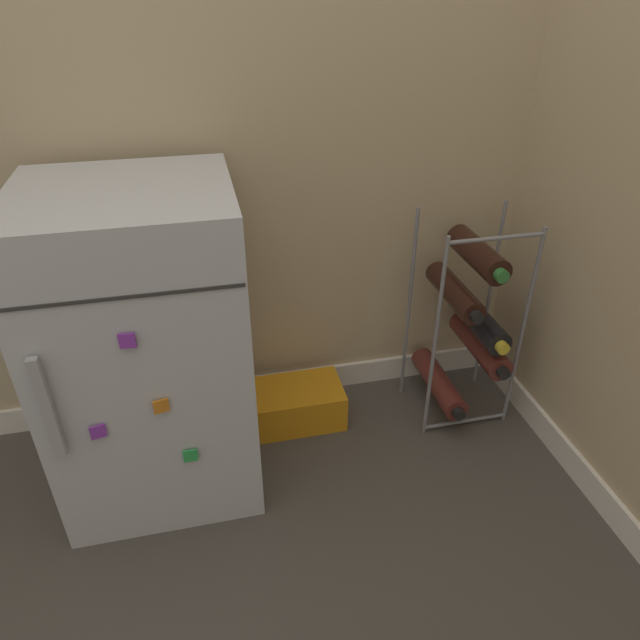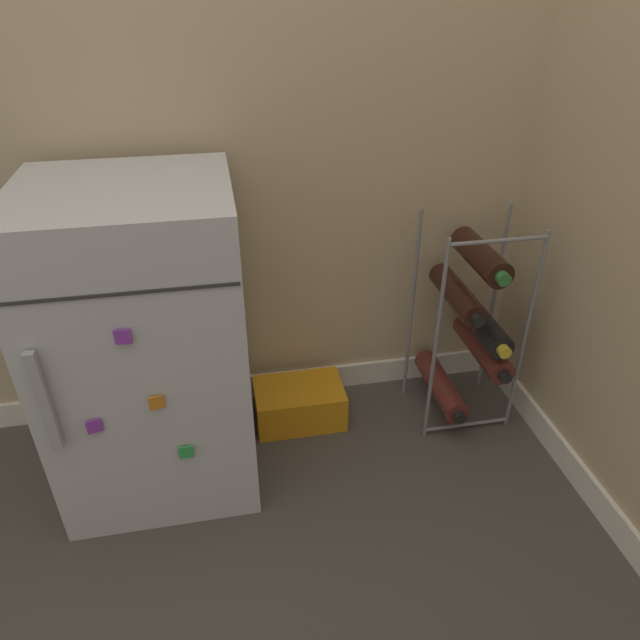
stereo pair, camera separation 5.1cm
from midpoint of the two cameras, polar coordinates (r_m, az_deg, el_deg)
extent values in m
plane|color=#423D38|center=(1.72, -3.85, -18.58)|extent=(14.00, 14.00, 0.00)
cube|color=tan|center=(1.67, -9.32, 28.95)|extent=(6.74, 0.06, 2.50)
cube|color=silver|center=(2.07, -6.37, -6.58)|extent=(6.74, 0.01, 0.09)
cube|color=#B7BABF|center=(1.61, -17.66, -2.78)|extent=(0.52, 0.49, 0.89)
cube|color=#2D2D2D|center=(1.26, -20.23, 2.10)|extent=(0.51, 0.00, 0.01)
cube|color=#9E9EA3|center=(1.42, -26.53, -8.01)|extent=(0.02, 0.02, 0.27)
cube|color=orange|center=(1.41, -16.61, -8.17)|extent=(0.04, 0.01, 0.04)
cube|color=purple|center=(1.47, -22.25, -10.21)|extent=(0.04, 0.01, 0.04)
cube|color=green|center=(1.52, -13.78, -12.94)|extent=(0.04, 0.01, 0.04)
cube|color=purple|center=(1.31, -19.77, -1.88)|extent=(0.04, 0.01, 0.04)
cylinder|color=slate|center=(1.75, 10.59, -2.45)|extent=(0.01, 0.01, 0.71)
cylinder|color=slate|center=(1.87, 18.83, -1.24)|extent=(0.01, 0.01, 0.71)
cylinder|color=slate|center=(1.92, 8.14, 1.16)|extent=(0.01, 0.01, 0.71)
cylinder|color=slate|center=(2.04, 15.84, 2.05)|extent=(0.01, 0.01, 0.71)
cylinder|color=slate|center=(2.01, 13.55, -9.79)|extent=(0.29, 0.01, 0.01)
cylinder|color=slate|center=(1.65, 16.42, 7.84)|extent=(0.29, 0.01, 0.01)
cylinder|color=#56231E|center=(2.00, 11.02, -6.15)|extent=(0.08, 0.31, 0.08)
cylinder|color=black|center=(1.89, 12.95, -9.13)|extent=(0.04, 0.02, 0.04)
cylinder|color=#56231E|center=(1.97, 14.93, -2.35)|extent=(0.08, 0.30, 0.08)
cylinder|color=black|center=(1.86, 17.12, -5.09)|extent=(0.04, 0.02, 0.04)
cylinder|color=black|center=(1.92, 14.80, -0.03)|extent=(0.08, 0.30, 0.08)
cylinder|color=gold|center=(1.80, 17.01, -2.68)|extent=(0.04, 0.02, 0.04)
cylinder|color=black|center=(1.82, 12.50, 2.75)|extent=(0.08, 0.29, 0.08)
cylinder|color=black|center=(1.70, 14.58, 0.26)|extent=(0.04, 0.02, 0.04)
cylinder|color=black|center=(1.79, 14.69, 6.42)|extent=(0.08, 0.27, 0.08)
cylinder|color=#2D7033|center=(1.67, 16.87, 4.25)|extent=(0.04, 0.02, 0.04)
cube|color=orange|center=(1.95, -2.93, -8.37)|extent=(0.29, 0.19, 0.13)
camera|label=1|loc=(0.03, -90.87, -0.54)|focal=32.00mm
camera|label=2|loc=(0.03, 89.13, 0.54)|focal=32.00mm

